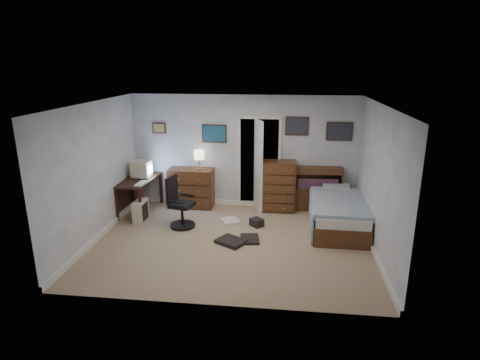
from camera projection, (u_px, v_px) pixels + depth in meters
name	position (u px, v px, depth m)	size (l,w,h in m)	color
floor	(232.00, 242.00, 7.35)	(5.00, 4.00, 0.02)	tan
computer_desk	(135.00, 186.00, 8.69)	(0.65, 1.32, 0.75)	black
crt_monitor	(142.00, 169.00, 8.72)	(0.40, 0.37, 0.36)	beige
keyboard	(141.00, 183.00, 8.27)	(0.15, 0.40, 0.02)	beige
pc_tower	(141.00, 211.00, 8.23)	(0.22, 0.43, 0.45)	beige
office_chair	(179.00, 208.00, 7.94)	(0.60, 0.60, 1.02)	black
media_stack	(139.00, 190.00, 8.98)	(0.16, 0.16, 0.81)	maroon
low_dresser	(191.00, 188.00, 9.04)	(0.99, 0.50, 0.88)	#56331B
table_lamp	(199.00, 155.00, 8.81)	(0.22, 0.22, 0.43)	gold
doorway	(260.00, 160.00, 9.19)	(0.96, 1.12, 2.05)	black
tall_dresser	(278.00, 186.00, 8.77)	(0.76, 0.45, 1.11)	#56331B
headboard_bookcase	(317.00, 188.00, 8.80)	(1.10, 0.34, 0.98)	#56331B
bed	(337.00, 212.00, 7.92)	(1.13, 2.03, 0.66)	#56331B
wall_posters	(270.00, 130.00, 8.68)	(4.38, 0.04, 0.60)	#331E11
floor_clutter	(240.00, 232.00, 7.68)	(0.95, 1.52, 0.15)	black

